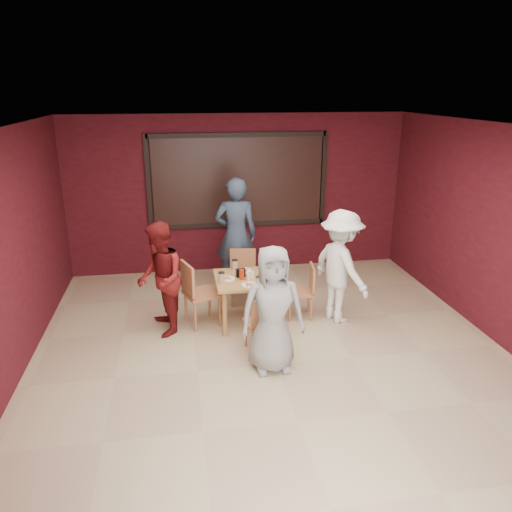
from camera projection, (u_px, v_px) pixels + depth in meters
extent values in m
plane|color=tan|center=(276.00, 364.00, 6.11)|extent=(7.00, 7.00, 0.00)
cube|color=black|center=(238.00, 181.00, 8.80)|extent=(3.00, 0.02, 1.50)
cube|color=#B8854B|center=(247.00, 279.00, 6.97)|extent=(0.88, 0.88, 0.04)
cylinder|color=#B8854B|center=(220.00, 294.00, 7.36)|extent=(0.06, 0.06, 0.66)
cylinder|color=#B8854B|center=(267.00, 291.00, 7.46)|extent=(0.06, 0.06, 0.66)
cylinder|color=#B8854B|center=(225.00, 314.00, 6.70)|extent=(0.06, 0.06, 0.66)
cylinder|color=#B8854B|center=(276.00, 311.00, 6.81)|extent=(0.06, 0.06, 0.66)
cylinder|color=white|center=(250.00, 285.00, 6.70)|extent=(0.22, 0.22, 0.01)
cone|color=gold|center=(250.00, 284.00, 6.70)|extent=(0.20, 0.20, 0.02)
cylinder|color=beige|center=(259.00, 282.00, 6.62)|extent=(0.09, 0.09, 0.14)
cylinder|color=black|center=(259.00, 277.00, 6.60)|extent=(0.09, 0.09, 0.01)
cylinder|color=white|center=(244.00, 271.00, 7.22)|extent=(0.22, 0.22, 0.01)
cone|color=gold|center=(244.00, 270.00, 7.22)|extent=(0.20, 0.20, 0.02)
cylinder|color=beige|center=(235.00, 265.00, 7.26)|extent=(0.09, 0.09, 0.14)
cylinder|color=black|center=(235.00, 260.00, 7.24)|extent=(0.09, 0.09, 0.01)
cylinder|color=white|center=(227.00, 279.00, 6.92)|extent=(0.22, 0.22, 0.01)
cone|color=gold|center=(227.00, 278.00, 6.92)|extent=(0.20, 0.20, 0.02)
cylinder|color=beige|center=(222.00, 278.00, 6.77)|extent=(0.09, 0.09, 0.14)
cylinder|color=black|center=(221.00, 273.00, 6.75)|extent=(0.09, 0.09, 0.01)
cylinder|color=white|center=(266.00, 276.00, 7.01)|extent=(0.22, 0.22, 0.01)
cone|color=gold|center=(266.00, 275.00, 7.00)|extent=(0.20, 0.20, 0.02)
cylinder|color=beige|center=(270.00, 269.00, 7.11)|extent=(0.09, 0.09, 0.14)
cylinder|color=black|center=(270.00, 264.00, 7.09)|extent=(0.09, 0.09, 0.01)
cylinder|color=white|center=(252.00, 275.00, 6.93)|extent=(0.06, 0.06, 0.10)
cylinder|color=white|center=(249.00, 277.00, 6.89)|extent=(0.05, 0.05, 0.08)
cylinder|color=#A72B0B|center=(242.00, 275.00, 6.89)|extent=(0.07, 0.07, 0.15)
cube|color=black|center=(241.00, 273.00, 6.99)|extent=(0.14, 0.09, 0.12)
cube|color=#B77547|center=(261.00, 323.00, 6.33)|extent=(0.43, 0.43, 0.04)
cylinder|color=#B77547|center=(268.00, 330.00, 6.58)|extent=(0.03, 0.03, 0.37)
cylinder|color=#B77547|center=(246.00, 333.00, 6.49)|extent=(0.03, 0.03, 0.37)
cylinder|color=#B77547|center=(276.00, 340.00, 6.31)|extent=(0.03, 0.03, 0.37)
cylinder|color=#B77547|center=(253.00, 344.00, 6.21)|extent=(0.03, 0.03, 0.37)
cube|color=#B77547|center=(265.00, 313.00, 6.11)|extent=(0.37, 0.09, 0.36)
cube|color=#B77547|center=(243.00, 278.00, 7.73)|extent=(0.45, 0.45, 0.04)
cylinder|color=#B77547|center=(232.00, 295.00, 7.65)|extent=(0.03, 0.03, 0.39)
cylinder|color=#B77547|center=(254.00, 295.00, 7.65)|extent=(0.03, 0.03, 0.39)
cylinder|color=#B77547|center=(233.00, 287.00, 7.95)|extent=(0.03, 0.03, 0.39)
cylinder|color=#B77547|center=(253.00, 287.00, 7.96)|extent=(0.03, 0.03, 0.39)
cube|color=#B77547|center=(243.00, 260.00, 7.83)|extent=(0.40, 0.09, 0.38)
cube|color=#B77547|center=(202.00, 294.00, 7.01)|extent=(0.58, 0.58, 0.04)
cylinder|color=#B77547|center=(220.00, 312.00, 7.02)|extent=(0.04, 0.04, 0.45)
cylinder|color=#B77547|center=(210.00, 302.00, 7.33)|extent=(0.04, 0.04, 0.45)
cylinder|color=#B77547|center=(195.00, 317.00, 6.86)|extent=(0.04, 0.04, 0.45)
cylinder|color=#B77547|center=(186.00, 307.00, 7.16)|extent=(0.04, 0.04, 0.45)
cube|color=#B77547|center=(187.00, 279.00, 6.84)|extent=(0.18, 0.44, 0.43)
cube|color=#B77547|center=(300.00, 292.00, 7.26)|extent=(0.43, 0.43, 0.04)
cylinder|color=#B77547|center=(288.00, 300.00, 7.47)|extent=(0.03, 0.03, 0.38)
cylinder|color=#B77547|center=(290.00, 309.00, 7.18)|extent=(0.03, 0.03, 0.38)
cylinder|color=#B77547|center=(308.00, 300.00, 7.48)|extent=(0.03, 0.03, 0.38)
cylinder|color=#B77547|center=(311.00, 309.00, 7.19)|extent=(0.03, 0.03, 0.38)
cube|color=#B77547|center=(312.00, 278.00, 7.20)|extent=(0.08, 0.39, 0.37)
imported|color=#989898|center=(273.00, 310.00, 5.79)|extent=(0.77, 0.51, 1.54)
imported|color=#32435A|center=(236.00, 235.00, 8.10)|extent=(0.72, 0.51, 1.89)
imported|color=maroon|center=(160.00, 279.00, 6.68)|extent=(0.70, 0.84, 1.56)
imported|color=white|center=(341.00, 267.00, 7.04)|extent=(0.95, 1.20, 1.63)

